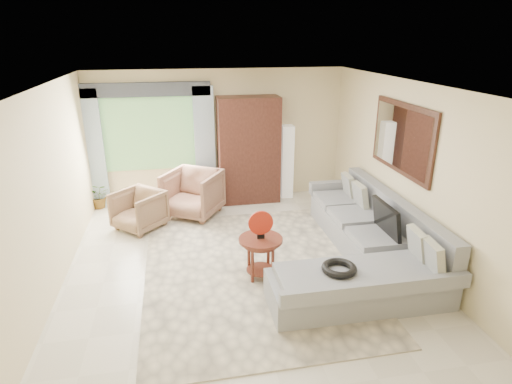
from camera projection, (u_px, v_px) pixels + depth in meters
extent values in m
plane|color=silver|center=(244.00, 269.00, 6.22)|extent=(6.00, 6.00, 0.00)
cube|color=beige|center=(251.00, 270.00, 6.18)|extent=(3.03, 4.02, 0.02)
cube|color=gray|center=(360.00, 231.00, 6.96)|extent=(0.90, 2.40, 0.40)
cube|color=gray|center=(359.00, 289.00, 5.37)|extent=(2.30, 0.80, 0.40)
cube|color=gray|center=(395.00, 213.00, 6.50)|extent=(0.20, 3.20, 0.50)
cube|color=gray|center=(333.00, 187.00, 8.03)|extent=(0.90, 0.16, 0.22)
cube|color=gray|center=(378.00, 289.00, 4.85)|extent=(2.30, 0.10, 0.18)
cube|color=black|center=(386.00, 219.00, 6.13)|extent=(0.14, 0.74, 0.48)
torus|color=black|center=(339.00, 268.00, 5.18)|extent=(0.43, 0.43, 0.09)
cylinder|color=#551D16|center=(261.00, 240.00, 5.81)|extent=(0.60, 0.60, 0.04)
cylinder|color=#551D16|center=(261.00, 260.00, 5.92)|extent=(0.40, 0.40, 0.54)
cylinder|color=#A42010|center=(261.00, 223.00, 5.73)|extent=(0.34, 0.03, 0.34)
imported|color=#855E48|center=(139.00, 210.00, 7.41)|extent=(1.05, 1.05, 0.69)
imported|color=#966852|center=(193.00, 194.00, 7.94)|extent=(1.27, 1.28, 0.86)
imported|color=#999999|center=(99.00, 195.00, 8.34)|extent=(0.54, 0.49, 0.51)
cube|color=black|center=(249.00, 150.00, 8.46)|extent=(1.20, 0.55, 2.10)
cube|color=silver|center=(287.00, 162.00, 8.76)|extent=(0.24, 0.24, 1.50)
cube|color=#669E59|center=(149.00, 134.00, 8.24)|extent=(1.80, 0.04, 1.40)
cube|color=#9EB7CC|center=(93.00, 150.00, 8.06)|extent=(0.40, 0.08, 2.30)
cube|color=#9EB7CC|center=(205.00, 145.00, 8.42)|extent=(0.40, 0.08, 2.30)
cube|color=#1E232D|center=(145.00, 90.00, 7.88)|extent=(2.40, 0.12, 0.26)
cube|color=black|center=(402.00, 138.00, 6.37)|extent=(0.04, 1.70, 1.05)
cube|color=white|center=(401.00, 138.00, 6.36)|extent=(0.02, 1.54, 0.90)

